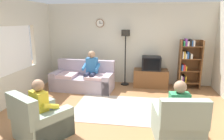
{
  "coord_description": "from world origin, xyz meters",
  "views": [
    {
      "loc": [
        0.55,
        -4.39,
        2.12
      ],
      "look_at": [
        -0.25,
        0.73,
        0.88
      ],
      "focal_mm": 32.96,
      "sensor_mm": 36.0,
      "label": 1
    }
  ],
  "objects_px": {
    "person_in_left_armchair": "(44,105)",
    "person_in_right_armchair": "(177,107)",
    "tv": "(151,63)",
    "armchair_near_window": "(41,122)",
    "floor_lamp": "(126,42)",
    "couch": "(83,80)",
    "person_on_couch": "(91,69)",
    "tv_stand": "(151,78)",
    "armchair_near_bookshelf": "(177,125)",
    "bookshelf": "(188,62)"
  },
  "relations": [
    {
      "from": "tv_stand",
      "to": "person_in_right_armchair",
      "type": "bearing_deg",
      "value": -82.73
    },
    {
      "from": "person_in_left_armchair",
      "to": "person_in_right_armchair",
      "type": "bearing_deg",
      "value": 7.3
    },
    {
      "from": "couch",
      "to": "tv_stand",
      "type": "distance_m",
      "value": 2.21
    },
    {
      "from": "floor_lamp",
      "to": "person_in_right_armchair",
      "type": "xyz_separation_m",
      "value": [
        1.24,
        -3.12,
        -0.85
      ]
    },
    {
      "from": "tv_stand",
      "to": "tv",
      "type": "distance_m",
      "value": 0.51
    },
    {
      "from": "person_on_couch",
      "to": "person_in_right_armchair",
      "type": "xyz_separation_m",
      "value": [
        2.21,
        -2.31,
        -0.09
      ]
    },
    {
      "from": "person_in_right_armchair",
      "to": "floor_lamp",
      "type": "bearing_deg",
      "value": 111.68
    },
    {
      "from": "floor_lamp",
      "to": "armchair_near_window",
      "type": "xyz_separation_m",
      "value": [
        -1.24,
        -3.51,
        -1.16
      ]
    },
    {
      "from": "bookshelf",
      "to": "person_in_left_armchair",
      "type": "distance_m",
      "value": 4.68
    },
    {
      "from": "tv_stand",
      "to": "tv",
      "type": "bearing_deg",
      "value": -90.0
    },
    {
      "from": "couch",
      "to": "armchair_near_window",
      "type": "bearing_deg",
      "value": -89.37
    },
    {
      "from": "couch",
      "to": "bookshelf",
      "type": "distance_m",
      "value": 3.39
    },
    {
      "from": "tv",
      "to": "armchair_near_window",
      "type": "bearing_deg",
      "value": -121.72
    },
    {
      "from": "couch",
      "to": "person_on_couch",
      "type": "height_order",
      "value": "person_on_couch"
    },
    {
      "from": "tv",
      "to": "armchair_near_bookshelf",
      "type": "height_order",
      "value": "tv"
    },
    {
      "from": "armchair_near_window",
      "to": "person_in_right_armchair",
      "type": "xyz_separation_m",
      "value": [
        2.48,
        0.39,
        0.32
      ]
    },
    {
      "from": "floor_lamp",
      "to": "couch",
      "type": "bearing_deg",
      "value": -151.11
    },
    {
      "from": "armchair_near_window",
      "to": "tv_stand",
      "type": "bearing_deg",
      "value": 58.47
    },
    {
      "from": "bookshelf",
      "to": "person_on_couch",
      "type": "relative_size",
      "value": 1.28
    },
    {
      "from": "couch",
      "to": "tv",
      "type": "height_order",
      "value": "tv"
    },
    {
      "from": "couch",
      "to": "floor_lamp",
      "type": "xyz_separation_m",
      "value": [
        1.27,
        0.7,
        1.14
      ]
    },
    {
      "from": "tv",
      "to": "person_in_left_armchair",
      "type": "bearing_deg",
      "value": -121.72
    },
    {
      "from": "floor_lamp",
      "to": "armchair_near_window",
      "type": "height_order",
      "value": "floor_lamp"
    },
    {
      "from": "tv",
      "to": "person_in_right_armchair",
      "type": "height_order",
      "value": "person_in_right_armchair"
    },
    {
      "from": "armchair_near_bookshelf",
      "to": "person_in_right_armchair",
      "type": "distance_m",
      "value": 0.33
    },
    {
      "from": "armchair_near_window",
      "to": "floor_lamp",
      "type": "bearing_deg",
      "value": 70.58
    },
    {
      "from": "person_on_couch",
      "to": "person_in_right_armchair",
      "type": "height_order",
      "value": "person_on_couch"
    },
    {
      "from": "floor_lamp",
      "to": "person_in_left_armchair",
      "type": "xyz_separation_m",
      "value": [
        -1.19,
        -3.43,
        -0.85
      ]
    },
    {
      "from": "person_on_couch",
      "to": "person_in_left_armchair",
      "type": "distance_m",
      "value": 2.63
    },
    {
      "from": "floor_lamp",
      "to": "person_in_right_armchair",
      "type": "relative_size",
      "value": 1.65
    },
    {
      "from": "armchair_near_window",
      "to": "person_on_couch",
      "type": "distance_m",
      "value": 2.74
    },
    {
      "from": "tv_stand",
      "to": "armchair_near_bookshelf",
      "type": "height_order",
      "value": "armchair_near_bookshelf"
    },
    {
      "from": "floor_lamp",
      "to": "armchair_near_bookshelf",
      "type": "bearing_deg",
      "value": -68.69
    },
    {
      "from": "tv",
      "to": "bookshelf",
      "type": "xyz_separation_m",
      "value": [
        1.16,
        0.09,
        0.05
      ]
    },
    {
      "from": "person_in_left_armchair",
      "to": "person_in_right_armchair",
      "type": "height_order",
      "value": "same"
    },
    {
      "from": "bookshelf",
      "to": "person_in_right_armchair",
      "type": "distance_m",
      "value": 3.2
    },
    {
      "from": "tv",
      "to": "armchair_near_window",
      "type": "height_order",
      "value": "tv"
    },
    {
      "from": "tv_stand",
      "to": "person_on_couch",
      "type": "height_order",
      "value": "person_on_couch"
    },
    {
      "from": "person_on_couch",
      "to": "person_in_left_armchair",
      "type": "relative_size",
      "value": 1.11
    },
    {
      "from": "couch",
      "to": "floor_lamp",
      "type": "relative_size",
      "value": 1.06
    },
    {
      "from": "tv_stand",
      "to": "bookshelf",
      "type": "distance_m",
      "value": 1.29
    },
    {
      "from": "tv",
      "to": "person_in_right_armchair",
      "type": "distance_m",
      "value": 3.03
    },
    {
      "from": "person_on_couch",
      "to": "floor_lamp",
      "type": "bearing_deg",
      "value": 39.72
    },
    {
      "from": "bookshelf",
      "to": "person_in_left_armchair",
      "type": "xyz_separation_m",
      "value": [
        -3.21,
        -3.4,
        -0.24
      ]
    },
    {
      "from": "armchair_near_window",
      "to": "person_in_left_armchair",
      "type": "height_order",
      "value": "person_in_left_armchair"
    },
    {
      "from": "floor_lamp",
      "to": "person_in_right_armchair",
      "type": "distance_m",
      "value": 3.46
    },
    {
      "from": "bookshelf",
      "to": "person_in_right_armchair",
      "type": "relative_size",
      "value": 1.42
    },
    {
      "from": "tv_stand",
      "to": "floor_lamp",
      "type": "distance_m",
      "value": 1.45
    },
    {
      "from": "bookshelf",
      "to": "floor_lamp",
      "type": "xyz_separation_m",
      "value": [
        -2.02,
        0.03,
        0.6
      ]
    },
    {
      "from": "floor_lamp",
      "to": "person_in_left_armchair",
      "type": "bearing_deg",
      "value": -109.12
    }
  ]
}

